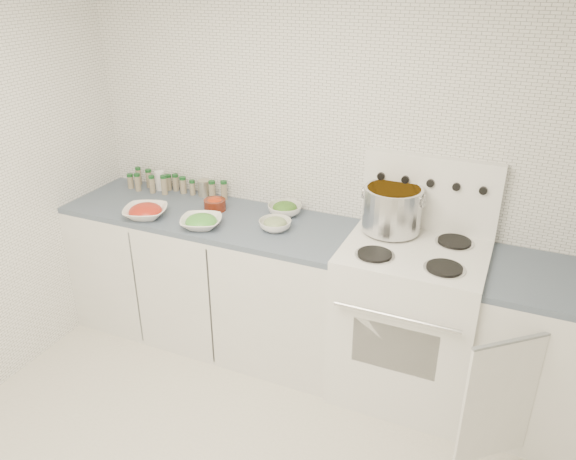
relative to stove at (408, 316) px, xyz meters
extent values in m
cube|color=white|center=(-0.48, 0.32, 0.75)|extent=(3.50, 0.02, 2.50)
cube|color=white|center=(-1.30, 0.00, -0.06)|extent=(1.85, 0.62, 0.86)
cube|color=#47566B|center=(-1.30, 0.00, 0.39)|extent=(1.85, 0.62, 0.03)
cube|color=white|center=(0.00, -0.01, -0.04)|extent=(0.76, 0.65, 0.92)
cube|color=black|center=(0.00, -0.33, 0.00)|extent=(0.45, 0.01, 0.28)
cylinder|color=silver|center=(0.00, -0.37, 0.22)|extent=(0.65, 0.02, 0.02)
cube|color=white|center=(0.00, -0.01, 0.43)|extent=(0.76, 0.65, 0.01)
cube|color=white|center=(0.00, 0.28, 0.65)|extent=(0.76, 0.06, 0.43)
cylinder|color=silver|center=(-0.18, -0.17, 0.44)|extent=(0.21, 0.21, 0.01)
cylinder|color=black|center=(-0.18, -0.17, 0.45)|extent=(0.18, 0.18, 0.01)
cylinder|color=silver|center=(0.18, -0.17, 0.44)|extent=(0.21, 0.21, 0.01)
cylinder|color=black|center=(0.18, -0.17, 0.45)|extent=(0.18, 0.18, 0.01)
cylinder|color=silver|center=(-0.18, 0.15, 0.44)|extent=(0.21, 0.21, 0.01)
cylinder|color=black|center=(-0.18, 0.15, 0.45)|extent=(0.18, 0.18, 0.01)
cylinder|color=silver|center=(0.18, 0.15, 0.44)|extent=(0.21, 0.21, 0.01)
cylinder|color=black|center=(0.18, 0.15, 0.45)|extent=(0.18, 0.18, 0.01)
cylinder|color=black|center=(-0.28, 0.25, 0.72)|extent=(0.04, 0.02, 0.04)
cylinder|color=black|center=(-0.14, 0.25, 0.72)|extent=(0.04, 0.02, 0.04)
cylinder|color=black|center=(0.00, 0.25, 0.72)|extent=(0.04, 0.02, 0.04)
cylinder|color=black|center=(0.14, 0.25, 0.72)|extent=(0.04, 0.02, 0.04)
cylinder|color=black|center=(0.28, 0.25, 0.72)|extent=(0.04, 0.02, 0.04)
cube|color=white|center=(0.82, 0.00, -0.06)|extent=(0.89, 0.62, 0.86)
cube|color=white|center=(0.54, -0.44, -0.07)|extent=(0.31, 0.28, 0.70)
cylinder|color=silver|center=(-0.18, 0.15, 0.58)|extent=(0.33, 0.33, 0.25)
cylinder|color=#C5841B|center=(-0.18, 0.15, 0.69)|extent=(0.30, 0.30, 0.03)
torus|color=silver|center=(-0.35, 0.15, 0.65)|extent=(0.01, 0.08, 0.08)
torus|color=silver|center=(-0.01, 0.15, 0.65)|extent=(0.01, 0.08, 0.08)
imported|color=white|center=(-1.63, -0.19, 0.44)|extent=(0.34, 0.34, 0.06)
ellipsoid|color=#BE3610|center=(-1.63, -0.19, 0.45)|extent=(0.19, 0.19, 0.09)
imported|color=white|center=(-1.24, -0.18, 0.43)|extent=(0.31, 0.31, 0.06)
ellipsoid|color=green|center=(-1.24, -0.18, 0.45)|extent=(0.17, 0.17, 0.08)
imported|color=white|center=(-0.86, 0.19, 0.44)|extent=(0.26, 0.26, 0.07)
ellipsoid|color=#2A5D1A|center=(-0.86, 0.19, 0.45)|extent=(0.15, 0.15, 0.07)
imported|color=white|center=(-0.82, -0.03, 0.43)|extent=(0.25, 0.25, 0.06)
ellipsoid|color=#2C4A1D|center=(-0.82, -0.03, 0.45)|extent=(0.14, 0.14, 0.06)
cylinder|color=#591D0F|center=(-1.29, 0.08, 0.44)|extent=(0.14, 0.14, 0.07)
ellipsoid|color=#BB310D|center=(-1.29, 0.08, 0.46)|extent=(0.10, 0.10, 0.05)
cylinder|color=white|center=(-1.82, 0.24, 0.47)|extent=(0.09, 0.09, 0.13)
cylinder|color=#B1AA96|center=(-1.48, 0.26, 0.46)|extent=(0.09, 0.09, 0.11)
cylinder|color=gray|center=(-2.02, 0.26, 0.46)|extent=(0.04, 0.04, 0.11)
cylinder|color=#154B1D|center=(-2.02, 0.26, 0.52)|extent=(0.04, 0.04, 0.02)
cylinder|color=gray|center=(-1.91, 0.24, 0.46)|extent=(0.04, 0.04, 0.11)
cylinder|color=#154B1D|center=(-1.91, 0.24, 0.53)|extent=(0.04, 0.04, 0.02)
cylinder|color=gray|center=(-1.76, 0.25, 0.45)|extent=(0.04, 0.04, 0.09)
cylinder|color=#154B1D|center=(-1.76, 0.25, 0.51)|extent=(0.04, 0.04, 0.02)
cylinder|color=gray|center=(-1.71, 0.26, 0.45)|extent=(0.04, 0.04, 0.10)
cylinder|color=#154B1D|center=(-1.71, 0.26, 0.51)|extent=(0.04, 0.04, 0.02)
cylinder|color=gray|center=(-1.64, 0.24, 0.45)|extent=(0.04, 0.04, 0.10)
cylinder|color=#154B1D|center=(-1.64, 0.24, 0.51)|extent=(0.04, 0.04, 0.02)
cylinder|color=gray|center=(-1.56, 0.24, 0.45)|extent=(0.04, 0.04, 0.09)
cylinder|color=#154B1D|center=(-1.56, 0.24, 0.50)|extent=(0.04, 0.04, 0.02)
cylinder|color=gray|center=(-1.41, 0.25, 0.46)|extent=(0.04, 0.04, 0.10)
cylinder|color=#154B1D|center=(-1.41, 0.25, 0.52)|extent=(0.05, 0.05, 0.02)
cylinder|color=gray|center=(-1.32, 0.26, 0.46)|extent=(0.04, 0.04, 0.11)
cylinder|color=#154B1D|center=(-1.32, 0.26, 0.52)|extent=(0.04, 0.04, 0.02)
cylinder|color=gray|center=(-2.02, 0.18, 0.45)|extent=(0.04, 0.04, 0.09)
cylinder|color=#154B1D|center=(-2.02, 0.18, 0.50)|extent=(0.04, 0.04, 0.02)
cylinder|color=gray|center=(-1.95, 0.16, 0.46)|extent=(0.04, 0.04, 0.11)
cylinder|color=#154B1D|center=(-1.95, 0.16, 0.52)|extent=(0.04, 0.04, 0.02)
cylinder|color=gray|center=(-1.83, 0.16, 0.46)|extent=(0.04, 0.04, 0.11)
cylinder|color=#154B1D|center=(-1.83, 0.16, 0.52)|extent=(0.04, 0.04, 0.02)
cylinder|color=gray|center=(-1.74, 0.17, 0.46)|extent=(0.04, 0.04, 0.12)
cylinder|color=#154B1D|center=(-1.74, 0.17, 0.53)|extent=(0.04, 0.04, 0.02)
camera|label=1|loc=(0.45, -2.73, 1.82)|focal=35.00mm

